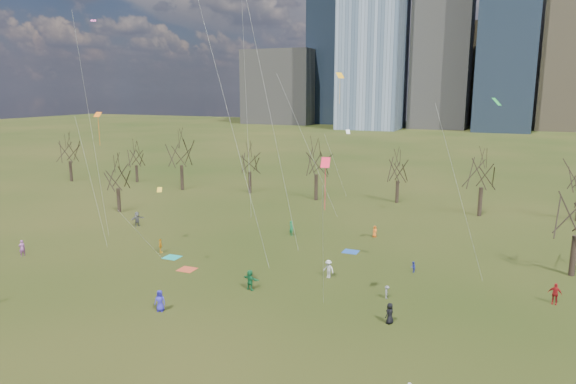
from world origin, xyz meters
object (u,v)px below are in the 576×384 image
at_px(blanket_crimson, 187,269).
at_px(blanket_teal, 172,257).
at_px(person_4, 160,246).
at_px(blanket_navy, 351,252).
at_px(person_0, 160,301).

bearing_deg(blanket_crimson, blanket_teal, 144.64).
bearing_deg(person_4, blanket_teal, -149.03).
distance_m(blanket_navy, person_4, 20.14).
distance_m(blanket_crimson, person_0, 9.41).
relative_size(blanket_navy, person_0, 0.94).
bearing_deg(blanket_teal, person_0, -58.56).
height_order(blanket_crimson, person_0, person_0).
relative_size(blanket_navy, blanket_crimson, 1.00).
bearing_deg(person_0, blanket_navy, 46.93).
height_order(blanket_navy, person_0, person_0).
xyz_separation_m(person_0, person_4, (-8.85, 12.05, -0.09)).
bearing_deg(blanket_navy, blanket_teal, -151.52).
xyz_separation_m(blanket_navy, blanket_crimson, (-12.96, -11.39, 0.00)).
xyz_separation_m(blanket_crimson, person_0, (3.38, -8.74, 0.84)).
height_order(blanket_navy, person_4, person_4).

